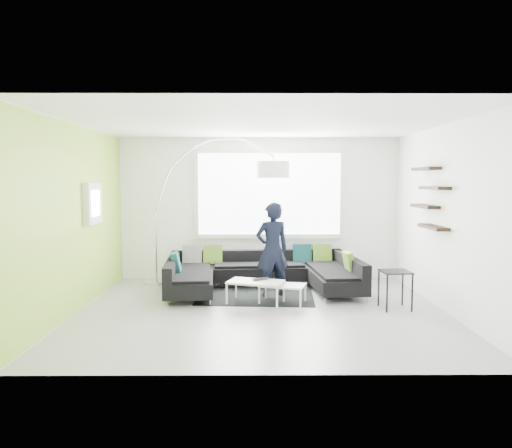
{
  "coord_description": "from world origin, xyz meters",
  "views": [
    {
      "loc": [
        -0.13,
        -7.39,
        1.96
      ],
      "look_at": [
        -0.07,
        0.9,
        1.24
      ],
      "focal_mm": 35.0,
      "sensor_mm": 36.0,
      "label": 1
    }
  ],
  "objects": [
    {
      "name": "arc_lamp",
      "position": [
        -1.97,
        2.03,
        1.38
      ],
      "size": [
        2.77,
        1.64,
        2.76
      ],
      "primitive_type": null,
      "rotation": [
        0.0,
        0.0,
        -0.22
      ],
      "color": "silver",
      "rests_on": "ground"
    },
    {
      "name": "side_table",
      "position": [
        2.05,
        0.1,
        0.29
      ],
      "size": [
        0.46,
        0.46,
        0.59
      ],
      "primitive_type": "cube",
      "rotation": [
        0.0,
        0.0,
        0.08
      ],
      "color": "black",
      "rests_on": "ground"
    },
    {
      "name": "room_shell",
      "position": [
        0.04,
        0.21,
        1.81
      ],
      "size": [
        5.54,
        5.04,
        2.82
      ],
      "color": "white",
      "rests_on": "ground"
    },
    {
      "name": "coffee_table",
      "position": [
        0.13,
        0.46,
        0.18
      ],
      "size": [
        1.25,
        0.95,
        0.36
      ],
      "primitive_type": "cube",
      "rotation": [
        0.0,
        0.0,
        -0.3
      ],
      "color": "silver",
      "rests_on": "ground"
    },
    {
      "name": "rug",
      "position": [
        -0.07,
        0.94,
        0.01
      ],
      "size": [
        2.02,
        1.53,
        0.01
      ],
      "primitive_type": "cube",
      "rotation": [
        0.0,
        0.0,
        -0.06
      ],
      "color": "black",
      "rests_on": "ground"
    },
    {
      "name": "sectional_sofa",
      "position": [
        0.04,
        1.32,
        0.31
      ],
      "size": [
        3.46,
        2.31,
        0.71
      ],
      "rotation": [
        0.0,
        0.0,
        0.08
      ],
      "color": "black",
      "rests_on": "ground"
    },
    {
      "name": "person",
      "position": [
        0.2,
        0.97,
        0.8
      ],
      "size": [
        0.82,
        0.74,
        1.6
      ],
      "primitive_type": "imported",
      "rotation": [
        0.0,
        0.0,
        3.47
      ],
      "color": "black",
      "rests_on": "ground"
    },
    {
      "name": "laptop",
      "position": [
        0.02,
        0.51,
        0.38
      ],
      "size": [
        0.48,
        0.47,
        0.02
      ],
      "primitive_type": "imported",
      "rotation": [
        0.0,
        0.0,
        0.56
      ],
      "color": "black",
      "rests_on": "coffee_table"
    },
    {
      "name": "ground",
      "position": [
        0.0,
        0.0,
        0.0
      ],
      "size": [
        5.5,
        5.5,
        0.0
      ],
      "primitive_type": "plane",
      "color": "gray",
      "rests_on": "ground"
    }
  ]
}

